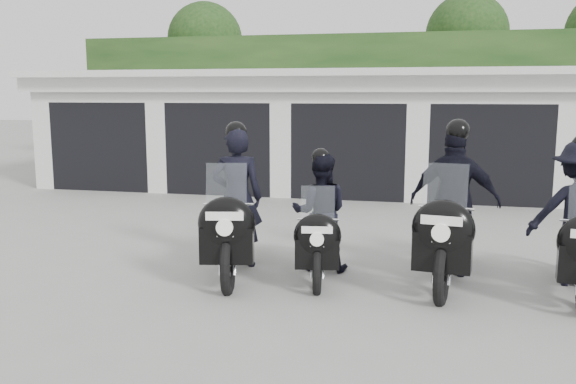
# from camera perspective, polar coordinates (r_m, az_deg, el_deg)

# --- Properties ---
(ground) EXTENTS (80.00, 80.00, 0.00)m
(ground) POSITION_cam_1_polar(r_m,az_deg,el_deg) (8.79, 1.01, -6.82)
(ground) COLOR gray
(ground) RESTS_ON ground
(garage_block) EXTENTS (16.40, 6.80, 2.96)m
(garage_block) POSITION_cam_1_polar(r_m,az_deg,el_deg) (16.45, 6.72, 5.69)
(garage_block) COLOR silver
(garage_block) RESTS_ON ground
(background_vegetation) EXTENTS (20.00, 3.90, 5.80)m
(background_vegetation) POSITION_cam_1_polar(r_m,az_deg,el_deg) (21.24, 9.19, 10.07)
(background_vegetation) COLOR black
(background_vegetation) RESTS_ON ground
(police_bike_a) EXTENTS (1.02, 2.40, 2.11)m
(police_bike_a) POSITION_cam_1_polar(r_m,az_deg,el_deg) (8.29, -5.03, -1.90)
(police_bike_a) COLOR black
(police_bike_a) RESTS_ON ground
(police_bike_b) EXTENTS (0.88, 2.01, 1.75)m
(police_bike_b) POSITION_cam_1_polar(r_m,az_deg,el_deg) (8.22, 2.98, -2.67)
(police_bike_b) COLOR black
(police_bike_b) RESTS_ON ground
(police_bike_c) EXTENTS (1.26, 2.48, 2.17)m
(police_bike_c) POSITION_cam_1_polar(r_m,az_deg,el_deg) (8.24, 15.16, -1.70)
(police_bike_c) COLOR black
(police_bike_c) RESTS_ON ground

